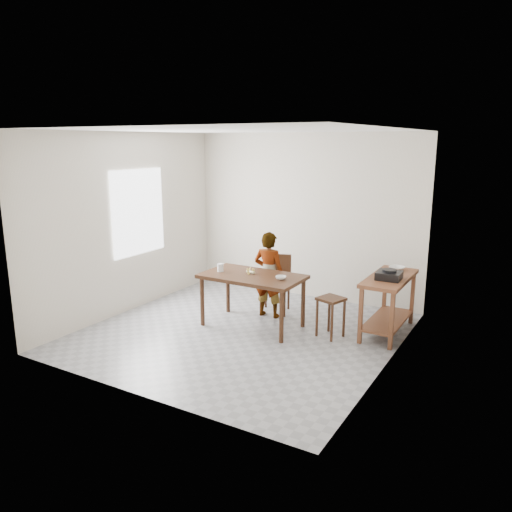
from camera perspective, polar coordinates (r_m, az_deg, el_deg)
The scene contains 17 objects.
floor at distance 6.93m, azimuth -1.68°, elevation -8.89°, with size 4.00×4.00×0.04m, color gray.
ceiling at distance 6.43m, azimuth -1.85°, elevation 14.38°, with size 4.00×4.00×0.04m, color white.
wall_back at distance 8.30m, azimuth 5.65°, elevation 4.54°, with size 4.00×0.04×2.70m, color beige.
wall_front at distance 4.99m, azimuth -14.13°, elevation -1.50°, with size 4.00×0.04×2.70m, color beige.
wall_left at distance 7.79m, azimuth -14.51°, elevation 3.62°, with size 0.04×4.00×2.70m, color beige.
wall_right at distance 5.76m, azimuth 15.57°, elevation 0.34°, with size 0.04×4.00×2.70m, color beige.
window_pane at distance 7.87m, azimuth -13.29°, elevation 4.89°, with size 0.02×1.10×1.30m, color white.
dining_table at distance 7.04m, azimuth -0.41°, elevation -5.12°, with size 1.40×0.80×0.75m, color #361E10, non-canonical shape.
prep_counter at distance 7.01m, azimuth 14.84°, elevation -5.42°, with size 0.50×1.20×0.80m, color brown, non-canonical shape.
child at distance 7.36m, azimuth 1.48°, elevation -2.14°, with size 0.47×0.31×1.29m, color white.
dining_chair at distance 7.59m, azimuth 2.19°, elevation -3.28°, with size 0.42×0.42×0.87m, color #361E10, non-canonical shape.
stool at distance 6.78m, azimuth 8.51°, elevation -6.92°, with size 0.31×0.31×0.54m, color #361E10, non-canonical shape.
glass_tumbler at distance 7.12m, azimuth -4.09°, elevation -1.33°, with size 0.09×0.09×0.11m, color white.
small_bowl at distance 6.71m, azimuth 2.85°, elevation -2.49°, with size 0.14×0.14×0.05m, color silver.
banana at distance 6.99m, azimuth -0.65°, elevation -1.79°, with size 0.16×0.11×0.06m, color gold, non-canonical shape.
serving_bowl at distance 7.26m, azimuth 15.83°, elevation -1.35°, with size 0.21×0.21×0.05m, color silver.
gas_burner at distance 6.75m, azimuth 14.97°, elevation -2.16°, with size 0.31×0.31×0.10m, color black.
Camera 1 is at (3.41, -5.45, 2.57)m, focal length 35.00 mm.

